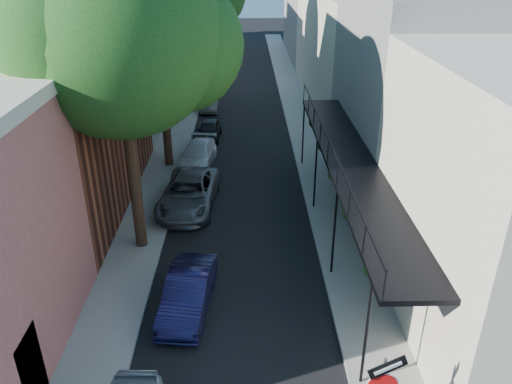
{
  "coord_description": "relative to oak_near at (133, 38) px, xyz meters",
  "views": [
    {
      "loc": [
        0.3,
        -6.66,
        10.54
      ],
      "look_at": [
        0.64,
        9.06,
        2.8
      ],
      "focal_mm": 35.0,
      "sensor_mm": 36.0,
      "label": 1
    }
  ],
  "objects": [
    {
      "name": "road_surface",
      "position": [
        3.37,
        19.74,
        -7.87
      ],
      "size": [
        6.0,
        64.0,
        0.01
      ],
      "primitive_type": "cube",
      "color": "black",
      "rests_on": "ground"
    },
    {
      "name": "sidewalk_left",
      "position": [
        -0.63,
        19.74,
        -7.82
      ],
      "size": [
        2.0,
        64.0,
        0.12
      ],
      "primitive_type": "cube",
      "color": "gray",
      "rests_on": "ground"
    },
    {
      "name": "sidewalk_right",
      "position": [
        7.37,
        19.74,
        -7.82
      ],
      "size": [
        2.0,
        64.0,
        0.12
      ],
      "primitive_type": "cube",
      "color": "gray",
      "rests_on": "ground"
    },
    {
      "name": "buildings_left",
      "position": [
        -5.93,
        18.5,
        -2.94
      ],
      "size": [
        10.1,
        59.1,
        12.0
      ],
      "color": "#C46E65",
      "rests_on": "ground"
    },
    {
      "name": "buildings_right",
      "position": [
        12.36,
        19.23,
        -3.45
      ],
      "size": [
        9.8,
        55.0,
        10.0
      ],
      "color": "beige",
      "rests_on": "ground"
    },
    {
      "name": "oak_near",
      "position": [
        0.0,
        0.0,
        0.0
      ],
      "size": [
        7.48,
        6.8,
        11.42
      ],
      "color": "#362015",
      "rests_on": "ground"
    },
    {
      "name": "oak_mid",
      "position": [
        -0.05,
        7.97,
        -0.82
      ],
      "size": [
        6.6,
        6.0,
        10.2
      ],
      "color": "#362015",
      "rests_on": "ground"
    },
    {
      "name": "parked_car_b",
      "position": [
        1.77,
        -4.02,
        -7.25
      ],
      "size": [
        1.71,
        3.95,
        1.26
      ],
      "primitive_type": "imported",
      "rotation": [
        0.0,
        0.0,
        -0.1
      ],
      "color": "#131138",
      "rests_on": "ground"
    },
    {
      "name": "parked_car_c",
      "position": [
        1.11,
        3.05,
        -7.18
      ],
      "size": [
        2.71,
        5.17,
        1.39
      ],
      "primitive_type": "imported",
      "rotation": [
        0.0,
        0.0,
        -0.08
      ],
      "color": "#5C5F64",
      "rests_on": "ground"
    },
    {
      "name": "parked_car_d",
      "position": [
        1.09,
        7.88,
        -7.29
      ],
      "size": [
        2.08,
        4.2,
        1.17
      ],
      "primitive_type": "imported",
      "rotation": [
        0.0,
        0.0,
        -0.11
      ],
      "color": "white",
      "rests_on": "ground"
    },
    {
      "name": "parked_car_e",
      "position": [
        1.43,
        11.96,
        -7.31
      ],
      "size": [
        1.51,
        3.4,
        1.14
      ],
      "primitive_type": "imported",
      "rotation": [
        0.0,
        0.0,
        -0.05
      ],
      "color": "black",
      "rests_on": "ground"
    },
    {
      "name": "parked_car_f",
      "position": [
        1.11,
        18.12,
        -7.3
      ],
      "size": [
        1.24,
        3.5,
        1.15
      ],
      "primitive_type": "imported",
      "rotation": [
        0.0,
        0.0,
        0.01
      ],
      "color": "#676257",
      "rests_on": "ground"
    }
  ]
}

